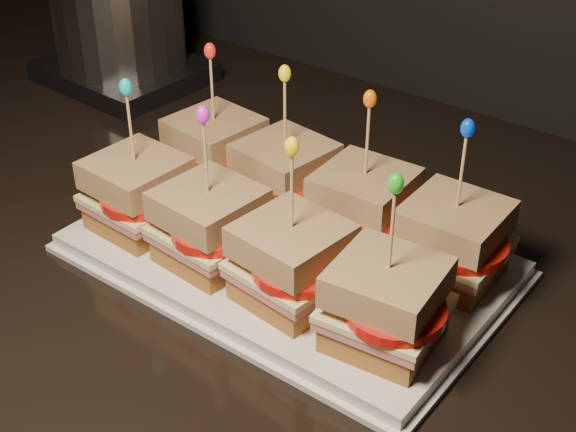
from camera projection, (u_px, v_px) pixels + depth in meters
The scene contains 59 objects.
platter at pixel (288, 256), 0.77m from camera, with size 0.40×0.25×0.02m, color silver.
platter_rim at pixel (288, 261), 0.78m from camera, with size 0.41×0.26×0.01m, color silver.
sandwich_0_bread_bot at pixel (217, 171), 0.87m from camera, with size 0.08×0.08×0.02m, color brown.
sandwich_0_ham at pixel (216, 159), 0.86m from camera, with size 0.09×0.09×0.01m, color #B05A58.
sandwich_0_cheese at pixel (216, 153), 0.86m from camera, with size 0.09×0.09×0.01m, color beige.
sandwich_0_tomato at pixel (220, 152), 0.85m from camera, with size 0.08×0.08×0.01m, color red.
sandwich_0_bread_top at pixel (214, 131), 0.85m from camera, with size 0.08×0.08×0.03m, color brown.
sandwich_0_pick at pixel (212, 93), 0.82m from camera, with size 0.00×0.00×0.09m, color tan.
sandwich_0_frill at pixel (210, 51), 0.80m from camera, with size 0.01×0.01×0.02m, color red.
sandwich_1_bread_bot at pixel (285, 199), 0.82m from camera, with size 0.08×0.08×0.02m, color brown.
sandwich_1_ham at pixel (285, 186), 0.82m from camera, with size 0.09×0.09×0.01m, color #B05A58.
sandwich_1_cheese at pixel (285, 180), 0.81m from camera, with size 0.09×0.09×0.01m, color beige.
sandwich_1_tomato at pixel (291, 179), 0.80m from camera, with size 0.08×0.08×0.01m, color red.
sandwich_1_bread_top at pixel (285, 157), 0.80m from camera, with size 0.08×0.08×0.03m, color brown.
sandwich_1_pick at pixel (285, 117), 0.77m from camera, with size 0.00×0.00×0.09m, color tan.
sandwich_1_frill at pixel (285, 73), 0.75m from camera, with size 0.01×0.01×0.02m, color yellow.
sandwich_2_bread_bot at pixel (362, 229), 0.78m from camera, with size 0.08×0.08×0.02m, color brown.
sandwich_2_ham at pixel (363, 216), 0.77m from camera, with size 0.09×0.09×0.01m, color #B05A58.
sandwich_2_cheese at pixel (363, 210), 0.76m from camera, with size 0.09×0.09×0.01m, color beige.
sandwich_2_tomato at pixel (371, 210), 0.75m from camera, with size 0.08×0.08×0.01m, color red.
sandwich_2_bread_top at pixel (365, 186), 0.75m from camera, with size 0.08×0.08×0.03m, color brown.
sandwich_2_pick at pixel (367, 145), 0.73m from camera, with size 0.00×0.00×0.09m, color tan.
sandwich_2_frill at pixel (370, 99), 0.70m from camera, with size 0.01×0.01×0.02m, color #E75706.
sandwich_3_bread_bot at pixel (449, 264), 0.73m from camera, with size 0.08×0.08×0.02m, color brown.
sandwich_3_ham at pixel (451, 251), 0.72m from camera, with size 0.09×0.09×0.01m, color #B05A58.
sandwich_3_cheese at pixel (452, 244), 0.71m from camera, with size 0.09×0.09×0.01m, color beige.
sandwich_3_tomato at pixel (462, 245), 0.70m from camera, with size 0.08×0.08×0.01m, color red.
sandwich_3_bread_top at pixel (455, 220), 0.70m from camera, with size 0.08×0.08×0.03m, color brown.
sandwich_3_pick at pixel (461, 176), 0.68m from camera, with size 0.00×0.00×0.09m, color tan.
sandwich_3_frill at pixel (468, 128), 0.65m from camera, with size 0.01×0.01×0.02m, color #023ADB.
sandwich_4_bread_bot at pixel (141, 215), 0.80m from camera, with size 0.08×0.08×0.02m, color brown.
sandwich_4_ham at pixel (139, 202), 0.79m from camera, with size 0.09×0.09×0.01m, color #B05A58.
sandwich_4_cheese at pixel (138, 196), 0.78m from camera, with size 0.09×0.09×0.01m, color beige.
sandwich_4_tomato at pixel (142, 196), 0.77m from camera, with size 0.08×0.08×0.01m, color red.
sandwich_4_bread_top at pixel (136, 173), 0.77m from camera, with size 0.08×0.08×0.03m, color brown.
sandwich_4_pick at pixel (131, 132), 0.75m from camera, with size 0.00×0.00×0.09m, color tan.
sandwich_4_frill at pixel (126, 87), 0.72m from camera, with size 0.01×0.01×0.02m, color #07B4AF.
sandwich_5_bread_bot at pixel (211, 248), 0.75m from camera, with size 0.08×0.08×0.02m, color brown.
sandwich_5_ham at pixel (210, 235), 0.74m from camera, with size 0.09×0.09×0.01m, color #B05A58.
sandwich_5_cheese at pixel (210, 229), 0.74m from camera, with size 0.09×0.09×0.01m, color beige.
sandwich_5_tomato at pixel (215, 229), 0.72m from camera, with size 0.08×0.08×0.01m, color red.
sandwich_5_bread_top at pixel (208, 205), 0.72m from camera, with size 0.08×0.08×0.03m, color brown.
sandwich_5_pick at pixel (206, 162), 0.70m from camera, with size 0.00×0.00×0.09m, color tan.
sandwich_5_frill at pixel (203, 115), 0.67m from camera, with size 0.01×0.01×0.02m, color #CE23C8.
sandwich_6_bread_bot at pixel (291, 286), 0.70m from camera, with size 0.08×0.08×0.02m, color brown.
sandwich_6_ham at pixel (292, 272), 0.69m from camera, with size 0.09×0.09×0.01m, color #B05A58.
sandwich_6_cheese at pixel (292, 266), 0.69m from camera, with size 0.09×0.09×0.01m, color beige.
sandwich_6_tomato at pixel (299, 267), 0.67m from camera, with size 0.08×0.08×0.01m, color red.
sandwich_6_bread_top at pixel (292, 241), 0.67m from camera, with size 0.08×0.08×0.03m, color brown.
sandwich_6_pick at pixel (292, 196), 0.65m from camera, with size 0.00×0.00×0.09m, color tan.
sandwich_6_frill at pixel (292, 147), 0.63m from camera, with size 0.01×0.01×0.02m, color yellow.
sandwich_7_bread_bot at pixel (384, 329), 0.65m from camera, with size 0.08×0.08×0.02m, color brown.
sandwich_7_ham at pixel (385, 315), 0.64m from camera, with size 0.09×0.09×0.01m, color #B05A58.
sandwich_7_cheese at pixel (385, 308), 0.64m from camera, with size 0.09×0.09×0.01m, color beige.
sandwich_7_tomato at pixel (395, 310), 0.63m from camera, with size 0.08×0.08×0.01m, color red.
sandwich_7_bread_top at pixel (388, 282), 0.63m from camera, with size 0.08×0.08×0.03m, color brown.
sandwich_7_pick at pixel (392, 235), 0.60m from camera, with size 0.00×0.00×0.09m, color tan.
sandwich_7_frill at pixel (396, 184), 0.58m from camera, with size 0.01×0.01×0.02m, color green.
appliance_base at pixel (125, 71), 1.15m from camera, with size 0.21×0.18×0.03m, color #262628.
Camera 1 is at (0.77, 1.08, 1.38)m, focal length 50.00 mm.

